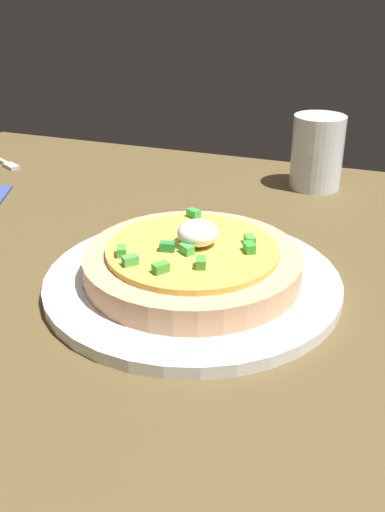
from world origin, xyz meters
TOP-DOWN VIEW (x-y plane):
  - dining_table at (0.00, 0.00)cm, footprint 90.83×71.56cm
  - plate at (4.36, -3.87)cm, footprint 26.51×26.51cm
  - pizza at (4.36, -3.86)cm, footprint 19.32×19.32cm
  - cup_near at (10.28, 26.39)cm, footprint 6.58×6.58cm
  - fork at (-34.43, 20.85)cm, footprint 10.02×6.08cm

SIDE VIEW (x-z plane):
  - dining_table at x=0.00cm, z-range 0.00..2.22cm
  - fork at x=-34.43cm, z-range 2.22..2.72cm
  - plate at x=4.36cm, z-range 2.22..3.33cm
  - pizza at x=4.36cm, z-range 2.22..7.33cm
  - cup_near at x=10.28cm, z-range 1.72..11.03cm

